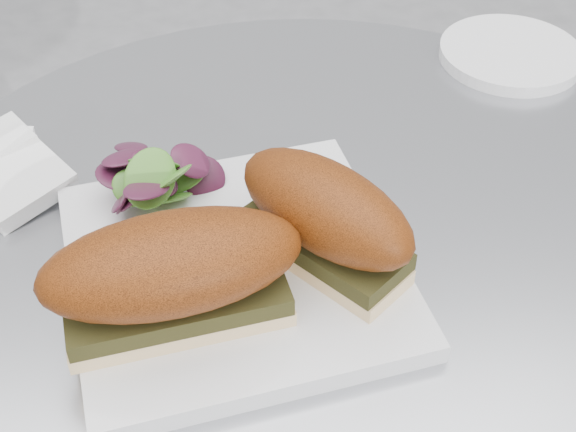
# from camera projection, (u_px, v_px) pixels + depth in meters

# --- Properties ---
(table) EXTENTS (0.70, 0.70, 0.73)m
(table) POSITION_uv_depth(u_px,v_px,m) (306.00, 422.00, 0.78)
(table) COLOR #ABACB2
(table) RESTS_ON ground
(plate) EXTENTS (0.27, 0.27, 0.02)m
(plate) POSITION_uv_depth(u_px,v_px,m) (235.00, 268.00, 0.59)
(plate) COLOR silver
(plate) RESTS_ON table
(sandwich_left) EXTENTS (0.18, 0.10, 0.08)m
(sandwich_left) POSITION_uv_depth(u_px,v_px,m) (173.00, 273.00, 0.51)
(sandwich_left) COLOR beige
(sandwich_left) RESTS_ON plate
(sandwich_right) EXTENTS (0.14, 0.15, 0.08)m
(sandwich_right) POSITION_uv_depth(u_px,v_px,m) (325.00, 217.00, 0.55)
(sandwich_right) COLOR beige
(sandwich_right) RESTS_ON plate
(salad) EXTENTS (0.10, 0.10, 0.05)m
(salad) POSITION_uv_depth(u_px,v_px,m) (155.00, 178.00, 0.61)
(salad) COLOR #48882C
(salad) RESTS_ON plate
(saucer) EXTENTS (0.14, 0.14, 0.01)m
(saucer) POSITION_uv_depth(u_px,v_px,m) (511.00, 54.00, 0.81)
(saucer) COLOR silver
(saucer) RESTS_ON table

